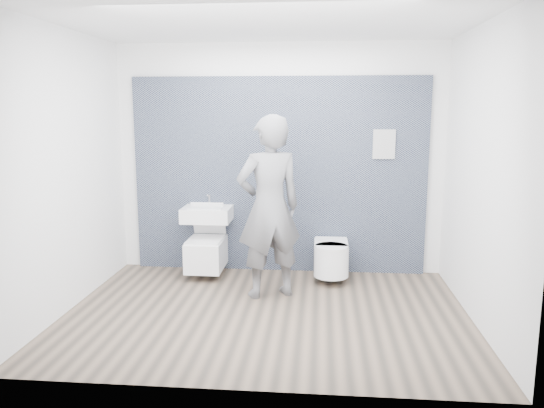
# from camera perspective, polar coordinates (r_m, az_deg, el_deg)

# --- Properties ---
(ground) EXTENTS (4.00, 4.00, 0.00)m
(ground) POSITION_cam_1_polar(r_m,az_deg,el_deg) (5.42, -0.60, -11.61)
(ground) COLOR brown
(ground) RESTS_ON ground
(room_shell) EXTENTS (4.00, 4.00, 4.00)m
(room_shell) POSITION_cam_1_polar(r_m,az_deg,el_deg) (5.04, -0.64, 7.10)
(room_shell) COLOR silver
(room_shell) RESTS_ON ground
(tile_wall) EXTENTS (3.60, 0.06, 2.40)m
(tile_wall) POSITION_cam_1_polar(r_m,az_deg,el_deg) (6.80, 0.69, -7.03)
(tile_wall) COLOR black
(tile_wall) RESTS_ON ground
(washbasin) EXTENTS (0.58, 0.44, 0.44)m
(washbasin) POSITION_cam_1_polar(r_m,az_deg,el_deg) (6.50, -7.01, -1.06)
(washbasin) COLOR white
(washbasin) RESTS_ON ground
(toilet_square) EXTENTS (0.42, 0.61, 0.80)m
(toilet_square) POSITION_cam_1_polar(r_m,az_deg,el_deg) (6.52, -7.08, -5.13)
(toilet_square) COLOR white
(toilet_square) RESTS_ON ground
(toilet_rounded) EXTENTS (0.40, 0.68, 0.37)m
(toilet_rounded) POSITION_cam_1_polar(r_m,az_deg,el_deg) (6.34, 6.37, -5.77)
(toilet_rounded) COLOR white
(toilet_rounded) RESTS_ON ground
(info_placard) EXTENTS (0.26, 0.03, 0.35)m
(info_placard) POSITION_cam_1_polar(r_m,az_deg,el_deg) (6.77, 11.46, -7.30)
(info_placard) COLOR silver
(info_placard) RESTS_ON ground
(visitor) EXTENTS (0.85, 0.73, 1.96)m
(visitor) POSITION_cam_1_polar(r_m,az_deg,el_deg) (5.63, -0.31, -0.37)
(visitor) COLOR #5C5C60
(visitor) RESTS_ON ground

